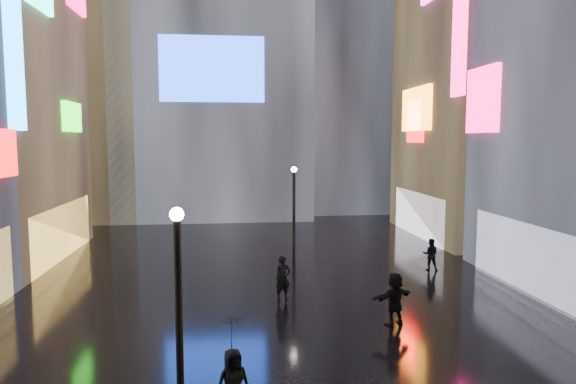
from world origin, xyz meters
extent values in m
plane|color=black|center=(0.00, 20.00, 0.00)|extent=(140.00, 140.00, 0.00)
cube|color=#FF0C0E|center=(-10.85, 18.32, 6.06)|extent=(0.25, 2.24, 1.94)
cube|color=#148BFF|center=(-10.85, 20.00, 11.00)|extent=(0.25, 1.40, 8.00)
cube|color=#FFC659|center=(-11.10, 26.00, 1.50)|extent=(0.20, 10.00, 3.00)
cube|color=#2AF21A|center=(-10.85, 27.82, 7.91)|extent=(0.25, 3.00, 1.71)
cube|color=white|center=(11.10, 17.00, 1.50)|extent=(0.20, 9.00, 3.00)
cube|color=#FF0C62|center=(10.85, 21.12, 8.58)|extent=(0.25, 2.99, 3.26)
cube|color=#FF0C62|center=(10.85, 24.00, 14.00)|extent=(0.25, 1.40, 10.00)
cube|color=black|center=(16.00, 30.00, 14.00)|extent=(10.00, 12.00, 28.00)
cube|color=white|center=(11.10, 30.00, 1.50)|extent=(0.20, 9.00, 3.00)
cube|color=orange|center=(10.85, 30.32, 8.66)|extent=(0.25, 4.92, 2.91)
cube|color=#FF0C0E|center=(10.85, 30.44, 7.84)|extent=(0.25, 2.63, 2.87)
cube|color=#194CFF|center=(-3.00, 36.90, 12.00)|extent=(8.00, 0.20, 5.00)
cube|color=black|center=(9.00, 46.00, 17.00)|extent=(12.00, 12.00, 34.00)
cube|color=black|center=(-14.00, 42.00, 13.00)|extent=(10.00, 10.00, 26.00)
cylinder|color=black|center=(-2.88, 7.22, 2.50)|extent=(0.16, 0.16, 5.00)
sphere|color=white|center=(-2.88, 7.22, 5.05)|extent=(0.30, 0.30, 0.30)
cylinder|color=black|center=(1.58, 22.97, 2.50)|extent=(0.16, 0.16, 5.00)
sphere|color=white|center=(1.58, 22.97, 5.05)|extent=(0.30, 0.30, 0.30)
imported|color=black|center=(-1.76, 8.17, 0.84)|extent=(0.96, 0.80, 1.68)
imported|color=black|center=(4.03, 13.70, 0.95)|extent=(1.84, 1.25, 1.90)
imported|color=black|center=(0.36, 16.95, 0.93)|extent=(0.78, 0.64, 1.86)
imported|color=black|center=(8.32, 21.02, 0.81)|extent=(0.95, 0.85, 1.62)
imported|color=black|center=(-1.76, 8.17, 2.09)|extent=(1.05, 1.04, 0.80)
camera|label=1|loc=(-1.79, -3.53, 6.59)|focal=32.00mm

